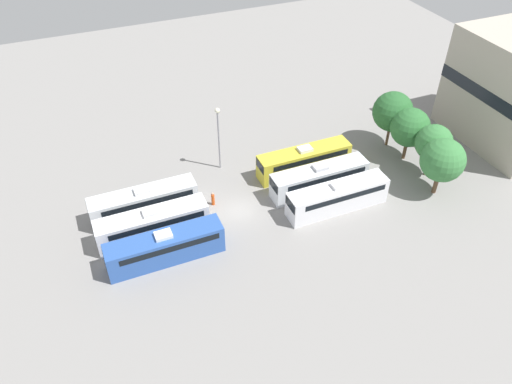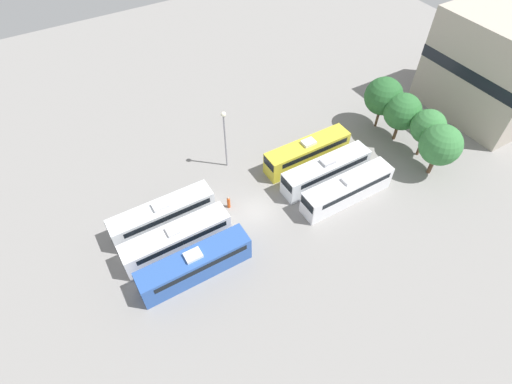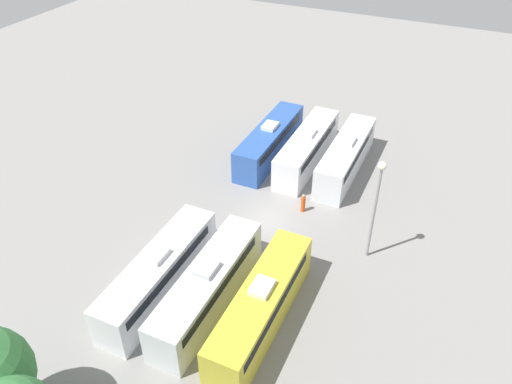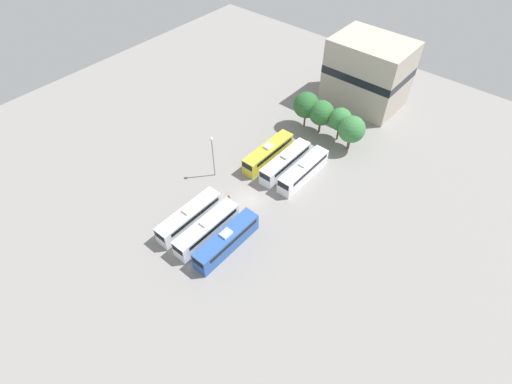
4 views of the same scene
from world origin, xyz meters
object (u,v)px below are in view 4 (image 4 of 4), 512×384
Objects in this scene: bus_4 at (286,162)px; tree_0 at (306,105)px; bus_1 at (207,229)px; tree_3 at (352,129)px; depot_building at (368,73)px; tree_2 at (340,119)px; bus_5 at (303,170)px; bus_2 at (227,240)px; light_pole at (213,150)px; bus_0 at (189,216)px; tree_1 at (321,113)px; bus_3 at (268,153)px; worker_person at (229,198)px.

tree_0 is at bearing 110.99° from bus_4.
bus_4 is at bearing 90.25° from bus_1.
depot_building is at bearing 110.81° from tree_3.
tree_2 reaches higher than bus_1.
tree_3 is at bearing -21.46° from tree_2.
tree_3 is at bearing -2.86° from tree_0.
bus_5 is 14.88m from tree_0.
bus_2 and bus_5 have the same top height.
bus_4 is 13.23m from tree_3.
light_pole is (-11.96, 9.69, 3.82)m from bus_2.
bus_0 is 31.68m from tree_1.
tree_3 is (10.10, -0.50, -0.38)m from tree_0.
tree_1 is (6.84, 21.39, -1.08)m from light_pole.
bus_2 is (7.26, 0.41, 0.00)m from bus_0.
tree_0 is 7.10m from tree_2.
tree_1 is (3.28, 0.26, -0.42)m from tree_0.
bus_5 is at bearing 37.79° from light_pole.
bus_4 is (3.77, -0.01, 0.00)m from bus_3.
depot_building is (3.36, 27.01, 5.03)m from bus_3.
light_pole is 0.55× the size of depot_building.
bus_1 is 19.30m from bus_3.
bus_3 is (-0.20, 18.97, 0.00)m from bus_0.
bus_0 is 1.39× the size of light_pole.
worker_person is (1.39, 7.11, -0.89)m from bus_0.
tree_1 reaches higher than bus_2.
worker_person is (-2.18, -11.85, -0.89)m from bus_4.
bus_5 is (7.10, 19.24, 0.00)m from bus_0.
bus_1 and bus_3 have the same top height.
depot_building is (-2.77, 14.06, 2.21)m from tree_2.
tree_0 reaches higher than tree_1.
tree_1 reaches higher than bus_0.
bus_4 is 1.64× the size of tree_3.
bus_1 is 1.67× the size of tree_1.
bus_5 is at bearing -99.19° from tree_3.
bus_5 is at bearing 4.63° from bus_4.
bus_5 is at bearing -55.48° from tree_0.
bus_1 is 19.50m from bus_5.
bus_3 is 6.81× the size of worker_person.
tree_2 is (2.27, 31.86, 2.82)m from bus_1.
tree_0 is at bearing 94.39° from bus_3.
bus_2 and bus_3 have the same top height.
bus_1 is 6.81× the size of worker_person.
bus_2 is at bearing -84.86° from depot_building.
tree_3 is at bearing 56.49° from light_pole.
bus_2 is at bearing -80.65° from tree_1.
bus_5 is (3.53, 0.29, 0.00)m from bus_4.
bus_1 and bus_2 have the same top height.
bus_0 is 18.97m from bus_3.
bus_2 and bus_4 have the same top height.
bus_1 is at bearing -100.20° from bus_5.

